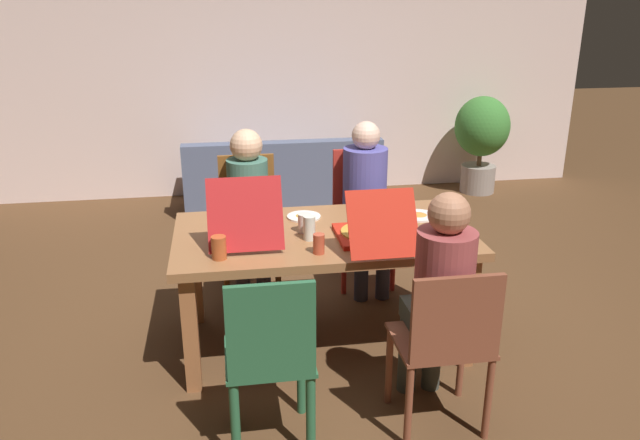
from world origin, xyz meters
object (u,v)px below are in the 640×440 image
Objects in this scene: person_0 at (439,290)px; drinking_glass_0 at (304,223)px; dining_table at (323,246)px; person_1 at (249,200)px; couch at (282,183)px; plate_0 at (418,215)px; drinking_glass_1 at (309,228)px; person_2 at (366,193)px; potted_plant at (482,135)px; chair_3 at (270,359)px; drinking_glass_2 at (219,248)px; chair_0 at (447,340)px; drinking_glass_3 at (319,244)px; pizza_box_1 at (371,232)px; chair_1 at (249,217)px; chair_2 at (361,209)px; pizza_box_0 at (244,226)px; plate_1 at (304,216)px.

drinking_glass_0 is (-0.55, 0.80, 0.08)m from person_0.
person_1 is at bearing 117.44° from dining_table.
couch reaches higher than dining_table.
drinking_glass_1 is (-0.73, -0.28, 0.06)m from plate_0.
potted_plant is at bearing 49.93° from person_2.
chair_3 reaches higher than couch.
person_0 is 0.64× the size of couch.
person_2 is 9.77× the size of drinking_glass_2.
chair_0 is 0.47× the size of couch.
drinking_glass_3 is at bearing -102.99° from dining_table.
drinking_glass_2 reaches higher than drinking_glass_0.
potted_plant is at bearing 65.10° from chair_0.
pizza_box_1 is 2.80m from couch.
chair_0 is 7.93× the size of drinking_glass_0.
person_2 is 1.49m from drinking_glass_2.
chair_2 is (0.84, -0.01, 0.02)m from chair_1.
pizza_box_1 is 0.35m from drinking_glass_1.
chair_0 is 3.54m from couch.
drinking_glass_2 is at bearing -147.43° from drinking_glass_0.
pizza_box_0 reaches higher than chair_0.
drinking_glass_2 is at bearing 148.94° from chair_0.
potted_plant is at bearing 52.20° from drinking_glass_1.
pizza_box_1 reaches higher than plate_1.
chair_0 is 0.96× the size of chair_3.
drinking_glass_0 is (-0.55, 0.95, 0.28)m from chair_0.
person_2 reaches higher than plate_0.
dining_table is 12.41× the size of drinking_glass_1.
person_1 reaches higher than pizza_box_1.
pizza_box_0 is at bearing -93.86° from chair_1.
pizza_box_1 is (-0.19, -1.09, 0.24)m from chair_2.
chair_0 is 4.16m from potted_plant.
dining_table is at bearing 118.94° from person_0.
chair_1 reaches higher than couch.
person_1 is at bearing 85.35° from pizza_box_0.
dining_table is at bearing -120.33° from person_2.
person_0 is at bearing -82.71° from couch.
person_1 is 1.20m from plate_0.
drinking_glass_2 is 1.14× the size of drinking_glass_3.
drinking_glass_1 is at bearing -20.07° from pizza_box_0.
plate_0 is 1.08× the size of plate_1.
drinking_glass_0 is (0.29, -0.76, 0.09)m from person_1.
plate_0 is at bearing -30.20° from person_1.
plate_0 is at bearing 34.20° from drinking_glass_3.
chair_2 reaches higher than chair_1.
pizza_box_1 reaches higher than drinking_glass_1.
pizza_box_1 is at bearing -36.15° from dining_table.
drinking_glass_1 is at bearing -92.25° from couch.
pizza_box_1 is at bearing 23.31° from drinking_glass_3.
person_0 is 0.70m from drinking_glass_3.
drinking_glass_0 is at bearing 120.02° from chair_0.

